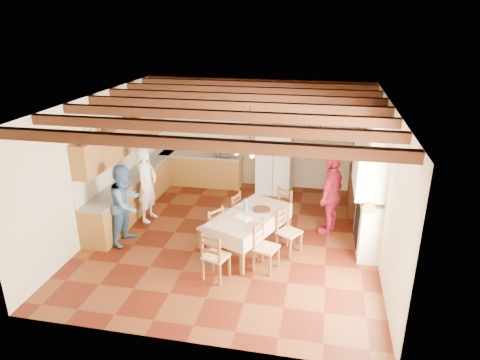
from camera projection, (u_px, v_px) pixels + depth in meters
The scene contains 31 objects.
floor at pixel (233, 238), 9.33m from camera, with size 6.00×6.50×0.02m, color #4B160B.
ceiling at pixel (232, 100), 8.24m from camera, with size 6.00×6.50×0.02m, color white.
wall_back at pixel (258, 133), 11.77m from camera, with size 6.00×0.02×3.00m, color beige.
wall_front at pixel (181, 255), 5.81m from camera, with size 6.00×0.02×3.00m, color beige.
wall_left at pixel (98, 164), 9.34m from camera, with size 0.02×6.50×3.00m, color beige.
wall_right at pixel (385, 184), 8.24m from camera, with size 0.02×6.50×3.00m, color beige.
ceiling_beams at pixel (232, 105), 8.28m from camera, with size 6.00×6.30×0.16m, color #3D1D0F, non-canonical shape.
lower_cabinets_left at pixel (136, 192), 10.63m from camera, with size 0.60×4.30×0.86m, color brown.
lower_cabinets_back at pixel (202, 170), 12.16m from camera, with size 2.30×0.60×0.86m, color brown.
countertop_left at pixel (134, 175), 10.47m from camera, with size 0.62×4.30×0.04m, color slate.
countertop_back at pixel (201, 155), 11.99m from camera, with size 2.34×0.62×0.04m, color slate.
backsplash_left at pixel (122, 162), 10.40m from camera, with size 0.03×4.30×0.60m, color beige.
backsplash_back at pixel (203, 141), 12.14m from camera, with size 2.30×0.03×0.60m, color beige.
upper_cabinets at pixel (126, 137), 10.14m from camera, with size 0.35×4.20×0.70m, color brown.
fireplace at pixel (368, 184), 8.51m from camera, with size 0.56×1.60×2.80m, color beige, non-canonical shape.
wall_picture at pixel (315, 124), 11.33m from camera, with size 0.34×0.03×0.42m, color #322115.
refrigerator at pixel (275, 160), 11.49m from camera, with size 0.91×0.75×1.83m, color white.
hutch at pixel (362, 167), 10.29m from camera, with size 0.53×1.25×2.27m, color #3B190D, non-canonical shape.
dining_table at pixel (249, 218), 8.60m from camera, with size 1.60×2.09×0.81m.
chandelier at pixel (250, 145), 8.05m from camera, with size 0.47×0.47×0.03m, color black.
chair_left_near at pixel (210, 228), 8.75m from camera, with size 0.42×0.40×0.96m, color brown, non-canonical shape.
chair_left_far at pixel (229, 213), 9.41m from camera, with size 0.42×0.40×0.96m, color brown, non-canonical shape.
chair_right_near at pixel (266, 247), 8.02m from camera, with size 0.42×0.40×0.96m, color brown, non-canonical shape.
chair_right_far at pixel (289, 231), 8.59m from camera, with size 0.42×0.40×0.96m, color brown, non-canonical shape.
chair_end_near at pixel (216, 255), 7.74m from camera, with size 0.42×0.40×0.96m, color brown, non-canonical shape.
chair_end_far at pixel (279, 210), 9.51m from camera, with size 0.42×0.40×0.96m, color brown, non-canonical shape.
person_man at pixel (147, 184), 9.86m from camera, with size 0.65×0.43×1.78m, color white.
person_woman_blue at pixel (126, 204), 8.91m from camera, with size 0.84×0.65×1.72m, color teal.
person_woman_red at pixel (331, 194), 9.29m from camera, with size 1.06×0.44×1.80m, color #B91F3A.
microwave at pixel (226, 150), 11.80m from camera, with size 0.55×0.37×0.30m, color silver.
fridge_vase at pixel (279, 121), 11.09m from camera, with size 0.30×0.30×0.31m, color #3B190D.
Camera 1 is at (1.78, -8.05, 4.54)m, focal length 32.00 mm.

